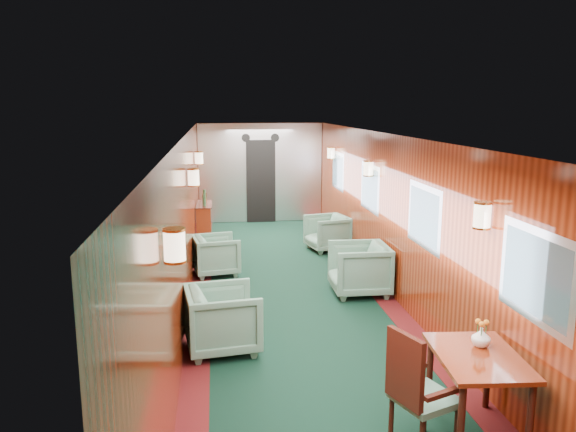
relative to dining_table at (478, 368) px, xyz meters
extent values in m
plane|color=black|center=(-1.09, 3.41, -0.62)|extent=(12.00, 12.00, 0.00)
cube|color=white|center=(-1.09, 3.41, 1.73)|extent=(3.00, 12.00, 0.10)
cube|color=white|center=(-1.09, 3.41, 1.74)|extent=(1.20, 12.00, 0.06)
cube|color=maroon|center=(-1.09, 9.41, 0.58)|extent=(3.00, 0.10, 2.40)
cube|color=maroon|center=(-2.59, 3.41, 0.58)|extent=(0.10, 12.00, 2.40)
cube|color=maroon|center=(0.41, 3.41, 0.58)|extent=(0.10, 12.00, 2.40)
cube|color=#460E0F|center=(-2.44, 3.41, -0.62)|extent=(0.30, 12.00, 0.01)
cube|color=#460E0F|center=(0.26, 3.41, -0.62)|extent=(0.30, 12.00, 0.01)
cube|color=silver|center=(-1.09, 9.33, 0.58)|extent=(2.98, 0.12, 2.38)
cube|color=black|center=(-1.09, 9.25, 0.38)|extent=(0.70, 0.06, 2.00)
cylinder|color=black|center=(-1.44, 9.26, 1.43)|extent=(0.20, 0.04, 0.20)
cylinder|color=black|center=(-0.74, 9.26, 1.43)|extent=(0.20, 0.04, 0.20)
cube|color=#B7B9BE|center=(0.40, -0.09, 0.83)|extent=(0.02, 1.10, 0.80)
cube|color=#3E545D|center=(0.39, -0.09, 0.83)|extent=(0.01, 0.96, 0.66)
cube|color=#B7B9BE|center=(0.40, 2.41, 0.83)|extent=(0.02, 1.10, 0.80)
cube|color=#3E545D|center=(0.39, 2.41, 0.83)|extent=(0.01, 0.96, 0.66)
cube|color=#B7B9BE|center=(0.40, 4.91, 0.83)|extent=(0.02, 1.10, 0.80)
cube|color=#3E545D|center=(0.39, 4.91, 0.83)|extent=(0.01, 0.96, 0.66)
cube|color=#B7B9BE|center=(0.40, 7.41, 0.83)|extent=(0.02, 1.10, 0.80)
cube|color=#3E545D|center=(0.39, 7.41, 0.83)|extent=(0.01, 0.96, 0.66)
cylinder|color=#FEEAC6|center=(-2.49, -0.09, 1.18)|extent=(0.16, 0.16, 0.24)
cylinder|color=#BA8834|center=(-2.49, -0.09, 1.06)|extent=(0.17, 0.17, 0.02)
cylinder|color=#FEEAC6|center=(0.31, 0.71, 1.18)|extent=(0.16, 0.16, 0.24)
cylinder|color=#BA8834|center=(0.31, 0.71, 1.06)|extent=(0.17, 0.17, 0.02)
cylinder|color=#FEEAC6|center=(-2.49, 3.91, 1.18)|extent=(0.16, 0.16, 0.24)
cylinder|color=#BA8834|center=(-2.49, 3.91, 1.06)|extent=(0.17, 0.17, 0.02)
cylinder|color=#FEEAC6|center=(0.31, 4.71, 1.18)|extent=(0.16, 0.16, 0.24)
cylinder|color=#BA8834|center=(0.31, 4.71, 1.06)|extent=(0.17, 0.17, 0.02)
cylinder|color=#FEEAC6|center=(-2.49, 6.91, 1.18)|extent=(0.16, 0.16, 0.24)
cylinder|color=#BA8834|center=(-2.49, 6.91, 1.06)|extent=(0.17, 0.17, 0.02)
cylinder|color=#FEEAC6|center=(0.31, 7.71, 1.18)|extent=(0.16, 0.16, 0.24)
cylinder|color=#BA8834|center=(0.31, 7.71, 1.06)|extent=(0.17, 0.17, 0.02)
cube|color=maroon|center=(0.00, 0.00, 0.10)|extent=(0.77, 1.04, 0.04)
cylinder|color=#3D150D|center=(-0.31, -0.40, -0.27)|extent=(0.06, 0.06, 0.70)
cylinder|color=#3D150D|center=(0.24, -0.45, -0.27)|extent=(0.06, 0.06, 0.70)
cylinder|color=#3D150D|center=(-0.24, 0.45, -0.27)|extent=(0.06, 0.06, 0.70)
cylinder|color=#3D150D|center=(0.31, 0.40, -0.27)|extent=(0.06, 0.06, 0.70)
cube|color=#225045|center=(-0.51, -0.14, -0.17)|extent=(0.59, 0.59, 0.06)
cube|color=#3D150D|center=(-0.73, -0.22, 0.15)|extent=(0.20, 0.40, 0.59)
cube|color=#225045|center=(-0.70, -0.21, 0.09)|extent=(0.13, 0.30, 0.35)
cube|color=#3D150D|center=(-0.43, -0.35, -0.01)|extent=(0.40, 0.20, 0.04)
cube|color=#3D150D|center=(-0.60, 0.07, -0.01)|extent=(0.40, 0.20, 0.04)
cylinder|color=#3D150D|center=(-0.27, -0.25, -0.41)|extent=(0.04, 0.04, 0.42)
cylinder|color=#3D150D|center=(-0.76, -0.03, -0.41)|extent=(0.04, 0.04, 0.42)
cylinder|color=#3D150D|center=(-0.41, 0.10, -0.41)|extent=(0.04, 0.04, 0.42)
cube|color=maroon|center=(-2.43, 7.07, -0.20)|extent=(0.28, 0.94, 0.85)
cube|color=#3D150D|center=(-2.42, 7.07, 0.23)|extent=(0.30, 0.96, 0.02)
cylinder|color=#214327|center=(-2.41, 6.83, 0.35)|extent=(0.07, 0.07, 0.22)
cylinder|color=#214327|center=(-2.41, 7.16, 0.38)|extent=(0.06, 0.06, 0.28)
cylinder|color=#BA8834|center=(-2.41, 7.35, 0.33)|extent=(0.08, 0.08, 0.18)
imported|color=white|center=(0.10, 0.16, 0.20)|extent=(0.21, 0.21, 0.17)
imported|color=#225045|center=(-2.13, 2.01, -0.24)|extent=(0.93, 0.91, 0.76)
imported|color=#225045|center=(-2.20, 5.03, -0.29)|extent=(0.85, 0.83, 0.67)
imported|color=#225045|center=(-0.06, 3.75, -0.23)|extent=(0.87, 0.85, 0.78)
imported|color=#225045|center=(-0.02, 6.37, -0.27)|extent=(0.91, 0.90, 0.69)
camera|label=1|loc=(-2.18, -4.19, 2.20)|focal=35.00mm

